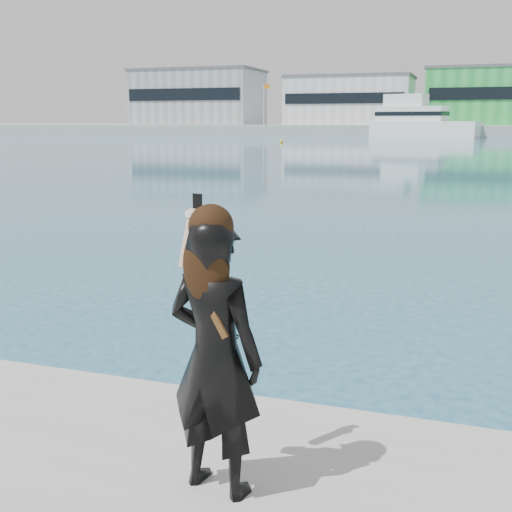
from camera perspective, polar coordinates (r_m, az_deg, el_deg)
The scene contains 8 objects.
far_quay at distance 133.30m, azimuth 17.96°, elevation 10.60°, with size 320.00×40.00×2.00m, color #9E9E99.
warehouse_grey_left at distance 143.15m, azimuth -5.12°, elevation 13.88°, with size 26.52×16.36×11.50m.
warehouse_white at distance 133.47m, azimuth 8.37°, elevation 13.52°, with size 24.48×15.35×9.50m.
warehouse_green at distance 131.47m, azimuth 21.70°, elevation 13.07°, with size 30.60×16.36×10.50m.
flagpole_left at distance 130.55m, azimuth 0.72°, elevation 13.58°, with size 1.28×0.16×8.00m.
motor_yacht at distance 114.77m, azimuth 13.92°, elevation 11.53°, with size 21.09×10.26×9.49m.
buoy_far at distance 83.66m, azimuth 2.27°, elevation 10.01°, with size 0.50×0.50×0.50m, color yellow.
woman at distance 3.49m, azimuth -3.72°, elevation -8.23°, with size 0.62×0.47×1.63m.
Camera 1 is at (1.93, -3.27, 2.83)m, focal length 45.00 mm.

